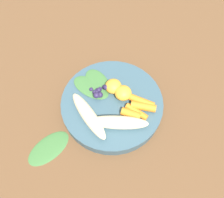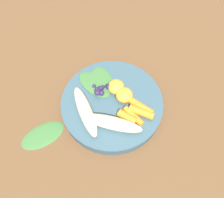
# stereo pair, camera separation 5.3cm
# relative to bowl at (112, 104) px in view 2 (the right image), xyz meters

# --- Properties ---
(ground_plane) EXTENTS (2.40, 2.40, 0.00)m
(ground_plane) POSITION_rel_bowl_xyz_m (0.00, 0.00, -0.02)
(ground_plane) COLOR brown
(bowl) EXTENTS (0.25, 0.25, 0.03)m
(bowl) POSITION_rel_bowl_xyz_m (0.00, 0.00, 0.00)
(bowl) COLOR #385666
(bowl) RESTS_ON ground_plane
(banana_peeled_left) EXTENTS (0.14, 0.10, 0.03)m
(banana_peeled_left) POSITION_rel_bowl_xyz_m (-0.02, -0.06, 0.03)
(banana_peeled_left) COLOR beige
(banana_peeled_left) RESTS_ON bowl
(banana_peeled_right) EXTENTS (0.05, 0.14, 0.03)m
(banana_peeled_right) POSITION_rel_bowl_xyz_m (-0.07, -0.02, 0.03)
(banana_peeled_right) COLOR beige
(banana_peeled_right) RESTS_ON bowl
(orange_segment_near) EXTENTS (0.04, 0.04, 0.03)m
(orange_segment_near) POSITION_rel_bowl_xyz_m (0.02, 0.03, 0.03)
(orange_segment_near) COLOR #F4A833
(orange_segment_near) RESTS_ON bowl
(orange_segment_far) EXTENTS (0.04, 0.04, 0.03)m
(orange_segment_far) POSITION_rel_bowl_xyz_m (0.03, 0.00, 0.03)
(orange_segment_far) COLOR #F4A833
(orange_segment_far) RESTS_ON bowl
(carrot_front) EXTENTS (0.04, 0.05, 0.02)m
(carrot_front) POSITION_rel_bowl_xyz_m (0.02, -0.06, 0.03)
(carrot_front) COLOR orange
(carrot_front) RESTS_ON bowl
(carrot_mid_left) EXTENTS (0.04, 0.06, 0.01)m
(carrot_mid_left) POSITION_rel_bowl_xyz_m (0.04, -0.06, 0.02)
(carrot_mid_left) COLOR orange
(carrot_mid_left) RESTS_ON bowl
(carrot_mid_right) EXTENTS (0.06, 0.05, 0.02)m
(carrot_mid_right) POSITION_rel_bowl_xyz_m (0.06, -0.05, 0.03)
(carrot_mid_right) COLOR orange
(carrot_mid_right) RESTS_ON bowl
(carrot_rear) EXTENTS (0.05, 0.06, 0.02)m
(carrot_rear) POSITION_rel_bowl_xyz_m (0.06, -0.04, 0.02)
(carrot_rear) COLOR orange
(carrot_rear) RESTS_ON bowl
(blueberry_pile) EXTENTS (0.05, 0.04, 0.03)m
(blueberry_pile) POSITION_rel_bowl_xyz_m (-0.02, 0.03, 0.03)
(blueberry_pile) COLOR #2D234C
(blueberry_pile) RESTS_ON bowl
(kale_leaf_left) EXTENTS (0.06, 0.09, 0.01)m
(kale_leaf_left) POSITION_rel_bowl_xyz_m (-0.01, 0.07, 0.02)
(kale_leaf_left) COLOR #3D7038
(kale_leaf_left) RESTS_ON bowl
(kale_leaf_right) EXTENTS (0.10, 0.12, 0.01)m
(kale_leaf_right) POSITION_rel_bowl_xyz_m (-0.03, 0.06, 0.02)
(kale_leaf_right) COLOR #3D7038
(kale_leaf_right) RESTS_ON bowl
(kale_leaf_stray) EXTENTS (0.12, 0.08, 0.01)m
(kale_leaf_stray) POSITION_rel_bowl_xyz_m (-0.18, -0.03, -0.01)
(kale_leaf_stray) COLOR #3D7038
(kale_leaf_stray) RESTS_ON ground_plane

